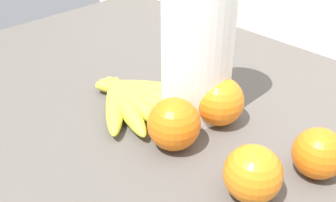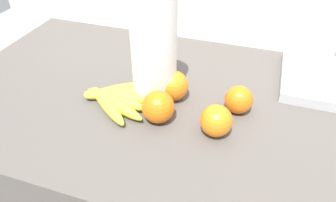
{
  "view_description": "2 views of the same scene",
  "coord_description": "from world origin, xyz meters",
  "px_view_note": "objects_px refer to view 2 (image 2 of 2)",
  "views": [
    {
      "loc": [
        0.13,
        -0.45,
        1.31
      ],
      "look_at": [
        -0.27,
        -0.06,
        0.95
      ],
      "focal_mm": 42.5,
      "sensor_mm": 36.0,
      "label": 1
    },
    {
      "loc": [
        -0.0,
        -0.66,
        1.44
      ],
      "look_at": [
        -0.19,
        -0.09,
        0.97
      ],
      "focal_mm": 33.33,
      "sensor_mm": 36.0,
      "label": 2
    }
  ],
  "objects_px": {
    "orange_back_right": "(158,107)",
    "banana_bunch": "(116,98)",
    "orange_far_right": "(216,121)",
    "orange_right": "(172,87)",
    "orange_front": "(239,101)",
    "paper_towel_roll": "(154,47)"
  },
  "relations": [
    {
      "from": "orange_front",
      "to": "orange_far_right",
      "type": "distance_m",
      "value": 0.1
    },
    {
      "from": "orange_back_right",
      "to": "paper_towel_roll",
      "type": "xyz_separation_m",
      "value": [
        -0.05,
        0.1,
        0.11
      ]
    },
    {
      "from": "banana_bunch",
      "to": "orange_far_right",
      "type": "bearing_deg",
      "value": -6.45
    },
    {
      "from": "orange_back_right",
      "to": "paper_towel_roll",
      "type": "bearing_deg",
      "value": 114.46
    },
    {
      "from": "orange_far_right",
      "to": "banana_bunch",
      "type": "bearing_deg",
      "value": 173.55
    },
    {
      "from": "orange_front",
      "to": "orange_far_right",
      "type": "bearing_deg",
      "value": -111.76
    },
    {
      "from": "orange_front",
      "to": "orange_back_right",
      "type": "bearing_deg",
      "value": -153.14
    },
    {
      "from": "orange_front",
      "to": "orange_right",
      "type": "xyz_separation_m",
      "value": [
        -0.18,
        0.0,
        0.01
      ]
    },
    {
      "from": "orange_far_right",
      "to": "orange_right",
      "type": "xyz_separation_m",
      "value": [
        -0.14,
        0.1,
        0.0
      ]
    },
    {
      "from": "orange_far_right",
      "to": "orange_right",
      "type": "distance_m",
      "value": 0.17
    },
    {
      "from": "banana_bunch",
      "to": "paper_towel_roll",
      "type": "xyz_separation_m",
      "value": [
        0.09,
        0.07,
        0.13
      ]
    },
    {
      "from": "orange_back_right",
      "to": "banana_bunch",
      "type": "bearing_deg",
      "value": 167.74
    },
    {
      "from": "orange_far_right",
      "to": "orange_right",
      "type": "relative_size",
      "value": 0.93
    },
    {
      "from": "orange_right",
      "to": "paper_towel_roll",
      "type": "relative_size",
      "value": 0.26
    },
    {
      "from": "orange_right",
      "to": "orange_far_right",
      "type": "bearing_deg",
      "value": -34.85
    },
    {
      "from": "orange_front",
      "to": "orange_right",
      "type": "bearing_deg",
      "value": 179.96
    },
    {
      "from": "orange_back_right",
      "to": "orange_far_right",
      "type": "xyz_separation_m",
      "value": [
        0.15,
        -0.0,
        -0.0
      ]
    },
    {
      "from": "banana_bunch",
      "to": "orange_far_right",
      "type": "distance_m",
      "value": 0.28
    },
    {
      "from": "banana_bunch",
      "to": "paper_towel_roll",
      "type": "height_order",
      "value": "paper_towel_roll"
    },
    {
      "from": "banana_bunch",
      "to": "orange_far_right",
      "type": "xyz_separation_m",
      "value": [
        0.28,
        -0.03,
        0.02
      ]
    },
    {
      "from": "banana_bunch",
      "to": "orange_back_right",
      "type": "xyz_separation_m",
      "value": [
        0.13,
        -0.03,
        0.02
      ]
    },
    {
      "from": "banana_bunch",
      "to": "orange_back_right",
      "type": "height_order",
      "value": "orange_back_right"
    }
  ]
}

